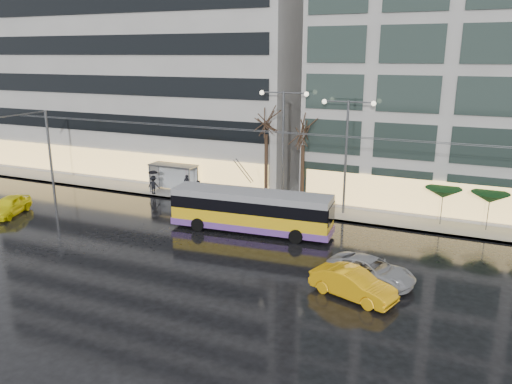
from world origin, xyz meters
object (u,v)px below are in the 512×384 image
Objects in this scene: bus_shelter at (171,172)px; taxi_a at (9,206)px; street_lamp_near at (283,133)px; trolleybus at (251,212)px.

bus_shelter is 0.98× the size of taxi_a.
street_lamp_near reaches higher than taxi_a.
trolleybus is at bearing -30.41° from bus_shelter.
trolleybus is at bearing -89.39° from street_lamp_near.
taxi_a is (-7.91, -10.27, -1.23)m from bus_shelter.
taxi_a is at bearing -127.58° from bus_shelter.
bus_shelter is 0.47× the size of street_lamp_near.
street_lamp_near is (10.38, 0.11, 4.03)m from bus_shelter.
street_lamp_near is (-0.07, 6.25, 4.59)m from trolleybus.
bus_shelter is 11.14m from street_lamp_near.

